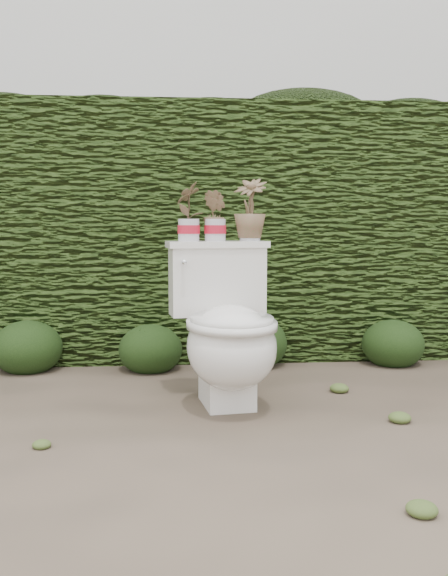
{
  "coord_description": "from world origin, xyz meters",
  "views": [
    {
      "loc": [
        -0.25,
        -2.76,
        0.87
      ],
      "look_at": [
        0.02,
        0.34,
        0.55
      ],
      "focal_mm": 40.0,
      "sensor_mm": 36.0,
      "label": 1
    }
  ],
  "objects": [
    {
      "name": "potted_plant_left",
      "position": [
        -0.15,
        0.42,
        0.91
      ],
      "size": [
        0.16,
        0.18,
        0.28
      ],
      "primitive_type": "imported",
      "rotation": [
        0.0,
        0.0,
        4.12
      ],
      "color": "#216C24",
      "rests_on": "toilet"
    },
    {
      "name": "ground",
      "position": [
        0.0,
        0.0,
        0.0
      ],
      "size": [
        60.0,
        60.0,
        0.0
      ],
      "primitive_type": "plane",
      "color": "#6F5E4C",
      "rests_on": "ground"
    },
    {
      "name": "house_wall",
      "position": [
        0.6,
        6.0,
        2.0
      ],
      "size": [
        8.0,
        3.5,
        4.0
      ],
      "primitive_type": "cube",
      "color": "silver",
      "rests_on": "ground"
    },
    {
      "name": "liriope_clump_4",
      "position": [
        0.26,
        1.06,
        0.17
      ],
      "size": [
        0.41,
        0.41,
        0.33
      ],
      "primitive_type": "ellipsoid",
      "color": "#233B14",
      "rests_on": "ground"
    },
    {
      "name": "toilet",
      "position": [
        0.02,
        0.2,
        0.36
      ],
      "size": [
        0.54,
        0.73,
        0.78
      ],
      "rotation": [
        0.0,
        0.0,
        0.13
      ],
      "color": "white",
      "rests_on": "ground"
    },
    {
      "name": "hedge",
      "position": [
        0.0,
        1.6,
        0.8
      ],
      "size": [
        8.0,
        1.0,
        1.6
      ],
      "primitive_type": "cube",
      "color": "#3D581D",
      "rests_on": "ground"
    },
    {
      "name": "potted_plant_center",
      "position": [
        -0.02,
        0.44,
        0.89
      ],
      "size": [
        0.15,
        0.16,
        0.24
      ],
      "primitive_type": "imported",
      "rotation": [
        0.0,
        0.0,
        5.21
      ],
      "color": "#216C24",
      "rests_on": "toilet"
    },
    {
      "name": "liriope_clump_2",
      "position": [
        -1.09,
        1.04,
        0.16
      ],
      "size": [
        0.41,
        0.41,
        0.32
      ],
      "primitive_type": "ellipsoid",
      "color": "#233B14",
      "rests_on": "ground"
    },
    {
      "name": "liriope_clump_5",
      "position": [
        1.12,
        1.02,
        0.15
      ],
      "size": [
        0.38,
        0.38,
        0.3
      ],
      "primitive_type": "ellipsoid",
      "color": "#233B14",
      "rests_on": "ground"
    },
    {
      "name": "potted_plant_right",
      "position": [
        0.16,
        0.46,
        0.93
      ],
      "size": [
        0.22,
        0.22,
        0.3
      ],
      "primitive_type": "imported",
      "rotation": [
        0.0,
        0.0,
        5.82
      ],
      "color": "#216C24",
      "rests_on": "toilet"
    },
    {
      "name": "liriope_clump_3",
      "position": [
        -0.37,
        0.99,
        0.15
      ],
      "size": [
        0.38,
        0.38,
        0.3
      ],
      "primitive_type": "ellipsoid",
      "color": "#233B14",
      "rests_on": "ground"
    }
  ]
}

